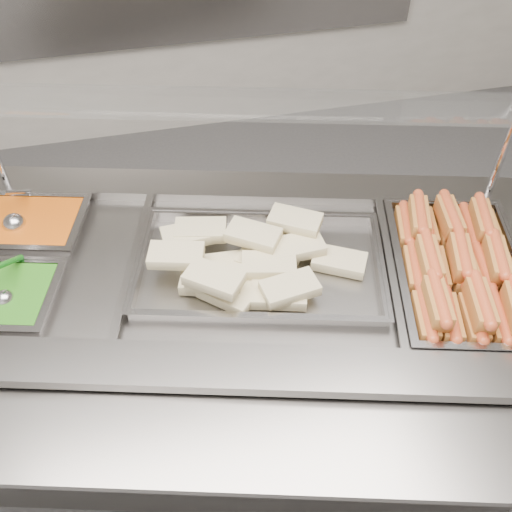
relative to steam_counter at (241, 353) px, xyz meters
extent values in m
plane|color=#515154|center=(0.00, -0.33, -0.46)|extent=(6.00, 6.00, 0.00)
cube|color=slate|center=(0.00, 0.00, -0.01)|extent=(1.97, 1.22, 0.89)
cube|color=gray|center=(-0.09, -0.34, 0.45)|extent=(1.89, 0.63, 0.03)
cube|color=gray|center=(0.09, 0.34, 0.45)|extent=(1.89, 0.63, 0.03)
cube|color=black|center=(0.00, 0.00, 0.33)|extent=(1.75, 0.99, 0.02)
cube|color=gray|center=(0.42, -0.11, 0.46)|extent=(0.17, 0.57, 0.01)
cube|color=gray|center=(-0.30, 0.08, 0.46)|extent=(0.17, 0.57, 0.01)
cube|color=gray|center=(-0.14, -0.51, 0.41)|extent=(1.84, 0.73, 0.02)
cylinder|color=silver|center=(0.86, 0.11, 0.69)|extent=(0.02, 0.02, 0.45)
cube|color=silver|center=(0.05, 0.20, 0.85)|extent=(1.70, 0.73, 0.09)
cube|color=#C14E0A|center=(-0.60, 0.31, 0.42)|extent=(0.33, 0.29, 0.09)
cube|color=#14590E|center=(-0.67, 0.03, 0.42)|extent=(0.33, 0.29, 0.09)
cube|color=#A86923|center=(0.45, -0.31, 0.44)|extent=(0.09, 0.16, 0.05)
cylinder|color=#C33D23|center=(0.45, -0.31, 0.46)|extent=(0.07, 0.17, 0.03)
cube|color=#A86923|center=(0.49, -0.13, 0.44)|extent=(0.09, 0.16, 0.05)
cylinder|color=#C33D23|center=(0.49, -0.13, 0.46)|extent=(0.08, 0.17, 0.03)
cube|color=#A86923|center=(0.54, 0.04, 0.44)|extent=(0.10, 0.16, 0.05)
cylinder|color=#C33D23|center=(0.54, 0.04, 0.46)|extent=(0.08, 0.17, 0.03)
cube|color=#A86923|center=(0.51, -0.32, 0.44)|extent=(0.09, 0.16, 0.05)
cylinder|color=#C33D23|center=(0.51, -0.32, 0.46)|extent=(0.08, 0.17, 0.03)
cube|color=#A86923|center=(0.55, -0.15, 0.44)|extent=(0.09, 0.16, 0.05)
cylinder|color=#C33D23|center=(0.55, -0.15, 0.46)|extent=(0.08, 0.17, 0.03)
cube|color=#A86923|center=(0.60, 0.02, 0.44)|extent=(0.09, 0.16, 0.05)
cylinder|color=#C33D23|center=(0.60, 0.02, 0.46)|extent=(0.08, 0.17, 0.03)
cube|color=#A86923|center=(0.57, -0.34, 0.44)|extent=(0.09, 0.16, 0.05)
cylinder|color=#C33D23|center=(0.57, -0.34, 0.46)|extent=(0.07, 0.17, 0.03)
cube|color=#A86923|center=(0.62, -0.17, 0.44)|extent=(0.09, 0.16, 0.05)
cylinder|color=#C33D23|center=(0.62, -0.17, 0.46)|extent=(0.07, 0.17, 0.03)
cube|color=#A86923|center=(0.66, 0.01, 0.44)|extent=(0.09, 0.16, 0.05)
cylinder|color=#C33D23|center=(0.66, 0.01, 0.46)|extent=(0.08, 0.17, 0.03)
cube|color=#A86923|center=(0.63, -0.36, 0.44)|extent=(0.09, 0.16, 0.05)
cylinder|color=#C33D23|center=(0.63, -0.36, 0.46)|extent=(0.07, 0.17, 0.03)
cube|color=#A86923|center=(0.68, -0.18, 0.44)|extent=(0.09, 0.16, 0.05)
cylinder|color=#C33D23|center=(0.68, -0.18, 0.46)|extent=(0.07, 0.17, 0.03)
cube|color=#A86923|center=(0.72, -0.01, 0.44)|extent=(0.09, 0.16, 0.05)
cylinder|color=#C33D23|center=(0.72, -0.01, 0.46)|extent=(0.08, 0.17, 0.03)
cube|color=#A86923|center=(0.74, -0.20, 0.44)|extent=(0.09, 0.16, 0.05)
cylinder|color=#C33D23|center=(0.74, -0.20, 0.46)|extent=(0.07, 0.17, 0.03)
cube|color=#A86923|center=(0.79, -0.03, 0.44)|extent=(0.09, 0.16, 0.05)
cylinder|color=#C33D23|center=(0.79, -0.03, 0.46)|extent=(0.08, 0.17, 0.03)
cube|color=#A86923|center=(0.47, -0.30, 0.49)|extent=(0.09, 0.16, 0.05)
cylinder|color=#C33D23|center=(0.47, -0.30, 0.52)|extent=(0.07, 0.17, 0.03)
cube|color=#A86923|center=(0.52, -0.15, 0.49)|extent=(0.09, 0.16, 0.05)
cylinder|color=#C33D23|center=(0.52, -0.15, 0.52)|extent=(0.07, 0.17, 0.03)
cube|color=#A86923|center=(0.57, 0.03, 0.49)|extent=(0.10, 0.16, 0.05)
cylinder|color=#C33D23|center=(0.57, 0.03, 0.52)|extent=(0.09, 0.17, 0.03)
cube|color=#A86923|center=(0.58, -0.33, 0.49)|extent=(0.09, 0.16, 0.05)
cylinder|color=#C33D23|center=(0.58, -0.33, 0.52)|extent=(0.07, 0.17, 0.03)
cube|color=#A86923|center=(0.61, -0.16, 0.49)|extent=(0.10, 0.16, 0.05)
cylinder|color=#C33D23|center=(0.61, -0.16, 0.52)|extent=(0.08, 0.17, 0.03)
cube|color=#A86923|center=(0.66, 0.00, 0.49)|extent=(0.08, 0.16, 0.05)
cylinder|color=#C33D23|center=(0.66, 0.00, 0.52)|extent=(0.07, 0.17, 0.03)
cube|color=#A86923|center=(0.71, -0.19, 0.49)|extent=(0.10, 0.16, 0.05)
cylinder|color=#C33D23|center=(0.71, -0.19, 0.52)|extent=(0.09, 0.17, 0.03)
cube|color=#A86923|center=(0.75, -0.03, 0.49)|extent=(0.10, 0.16, 0.05)
cylinder|color=#C33D23|center=(0.75, -0.03, 0.52)|extent=(0.08, 0.17, 0.03)
cube|color=tan|center=(0.29, -0.06, 0.45)|extent=(0.18, 0.15, 0.03)
cube|color=tan|center=(-0.04, 0.00, 0.45)|extent=(0.16, 0.09, 0.03)
cube|color=tan|center=(0.14, 0.05, 0.45)|extent=(0.17, 0.16, 0.03)
cube|color=tan|center=(-0.10, -0.05, 0.45)|extent=(0.17, 0.13, 0.03)
cube|color=tan|center=(0.07, -0.01, 0.46)|extent=(0.18, 0.16, 0.03)
cube|color=tan|center=(-0.05, -0.11, 0.45)|extent=(0.17, 0.17, 0.03)
cube|color=tan|center=(0.05, -0.11, 0.45)|extent=(0.16, 0.09, 0.03)
cube|color=tan|center=(0.08, -0.15, 0.45)|extent=(0.17, 0.12, 0.03)
cube|color=tan|center=(-0.13, 0.12, 0.48)|extent=(0.16, 0.10, 0.03)
cube|color=tan|center=(-0.08, -0.07, 0.48)|extent=(0.17, 0.12, 0.03)
cube|color=tan|center=(0.18, 0.00, 0.48)|extent=(0.16, 0.09, 0.03)
cube|color=tan|center=(0.11, -0.15, 0.48)|extent=(0.16, 0.11, 0.03)
cube|color=tan|center=(0.08, -0.06, 0.48)|extent=(0.17, 0.12, 0.03)
cube|color=tan|center=(-0.09, 0.13, 0.48)|extent=(0.17, 0.12, 0.03)
cube|color=tan|center=(-0.17, 0.01, 0.51)|extent=(0.17, 0.12, 0.03)
cube|color=tan|center=(0.05, 0.04, 0.51)|extent=(0.18, 0.16, 0.03)
cube|color=tan|center=(0.19, 0.08, 0.51)|extent=(0.18, 0.15, 0.03)
cube|color=tan|center=(-0.09, -0.10, 0.51)|extent=(0.17, 0.16, 0.03)
sphere|color=#B6B5BB|center=(-0.64, 0.31, 0.46)|extent=(0.07, 0.07, 0.07)
cylinder|color=#B6B5BB|center=(-0.62, 0.38, 0.52)|extent=(0.05, 0.15, 0.12)
sphere|color=#B6B5BB|center=(-0.65, 0.00, 0.46)|extent=(0.06, 0.06, 0.06)
cylinder|color=#126A17|center=(-0.63, 0.08, 0.52)|extent=(0.05, 0.14, 0.11)
camera|label=1|loc=(-0.21, -1.13, 1.65)|focal=40.00mm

